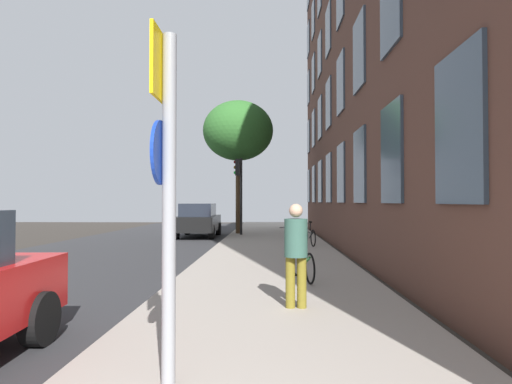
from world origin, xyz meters
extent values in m
plane|color=#332D28|center=(-2.40, 15.00, 0.00)|extent=(41.80, 41.80, 0.00)
cube|color=#2D2D30|center=(-4.50, 15.00, 0.01)|extent=(7.00, 38.00, 0.01)
cube|color=#9E9389|center=(1.10, 15.00, 0.06)|extent=(4.20, 38.00, 0.12)
cube|color=#513328|center=(3.70, 14.50, 8.18)|extent=(0.50, 27.00, 16.36)
cube|color=#384756|center=(3.42, 5.12, 2.69)|extent=(0.06, 1.44, 2.00)
cube|color=#384756|center=(3.42, 8.25, 2.69)|extent=(0.06, 1.44, 2.00)
cube|color=#384756|center=(3.42, 11.38, 2.69)|extent=(0.06, 1.44, 2.00)
cube|color=#384756|center=(3.42, 14.50, 2.69)|extent=(0.06, 1.44, 2.00)
cube|color=#384756|center=(3.42, 17.62, 2.69)|extent=(0.06, 1.44, 2.00)
cube|color=#384756|center=(3.42, 20.75, 2.69)|extent=(0.06, 1.44, 2.00)
cube|color=#384756|center=(3.42, 23.88, 2.69)|extent=(0.06, 1.44, 2.00)
cube|color=#384756|center=(3.42, 27.00, 2.69)|extent=(0.06, 1.44, 2.00)
cube|color=#384756|center=(3.42, 8.25, 5.76)|extent=(0.06, 1.44, 2.00)
cube|color=#384756|center=(3.42, 11.38, 5.76)|extent=(0.06, 1.44, 2.00)
cube|color=#384756|center=(3.42, 14.50, 5.76)|extent=(0.06, 1.44, 2.00)
cube|color=#384756|center=(3.42, 17.62, 5.76)|extent=(0.06, 1.44, 2.00)
cube|color=#384756|center=(3.42, 20.75, 5.76)|extent=(0.06, 1.44, 2.00)
cube|color=#384756|center=(3.42, 23.88, 5.76)|extent=(0.06, 1.44, 2.00)
cube|color=#384756|center=(3.42, 27.00, 5.76)|extent=(0.06, 1.44, 2.00)
cube|color=#384756|center=(3.42, 17.62, 8.83)|extent=(0.06, 1.44, 2.00)
cube|color=#384756|center=(3.42, 20.75, 8.83)|extent=(0.06, 1.44, 2.00)
cube|color=#384756|center=(3.42, 23.88, 8.83)|extent=(0.06, 1.44, 2.00)
cube|color=#384756|center=(3.42, 27.00, 8.83)|extent=(0.06, 1.44, 2.00)
cube|color=#384756|center=(3.42, 23.88, 11.90)|extent=(0.06, 1.44, 2.00)
cube|color=#384756|center=(3.42, 27.00, 11.90)|extent=(0.06, 1.44, 2.00)
cylinder|color=gray|center=(0.13, 3.19, 1.65)|extent=(0.12, 0.12, 3.06)
cube|color=yellow|center=(0.05, 3.19, 2.90)|extent=(0.03, 0.60, 0.60)
cylinder|color=#14339E|center=(0.05, 3.19, 2.15)|extent=(0.03, 0.56, 0.56)
cylinder|color=black|center=(-0.40, 20.85, 1.98)|extent=(0.12, 0.12, 3.72)
cube|color=black|center=(-0.58, 20.85, 3.39)|extent=(0.20, 0.24, 0.80)
sphere|color=#4B0707|center=(-0.69, 20.85, 3.65)|extent=(0.16, 0.16, 0.16)
sphere|color=#523707|center=(-0.69, 20.85, 3.39)|extent=(0.16, 0.16, 0.16)
sphere|color=green|center=(-0.69, 20.85, 3.13)|extent=(0.16, 0.16, 0.16)
cylinder|color=#4C3823|center=(-0.61, 21.72, 2.19)|extent=(0.24, 0.24, 4.13)
ellipsoid|color=#2D6628|center=(-0.61, 21.72, 5.32)|extent=(3.56, 3.56, 3.03)
torus|color=black|center=(1.56, 9.00, 0.43)|extent=(0.17, 0.61, 0.61)
torus|color=black|center=(1.77, 8.01, 0.43)|extent=(0.17, 0.61, 0.61)
cylinder|color=#267233|center=(1.67, 8.51, 0.59)|extent=(0.23, 0.86, 0.04)
cylinder|color=#267233|center=(1.72, 8.26, 0.52)|extent=(0.15, 0.52, 0.28)
cylinder|color=#267233|center=(1.70, 8.36, 0.83)|extent=(0.04, 0.04, 0.28)
cube|color=black|center=(1.70, 8.36, 0.99)|extent=(0.10, 0.24, 0.06)
cylinder|color=#4C4C4C|center=(1.56, 9.00, 0.91)|extent=(0.42, 0.12, 0.03)
torus|color=black|center=(1.49, 12.64, 0.44)|extent=(0.10, 0.65, 0.65)
torus|color=black|center=(1.58, 11.59, 0.44)|extent=(0.10, 0.65, 0.65)
cylinder|color=#99999E|center=(1.54, 12.11, 0.62)|extent=(0.12, 0.89, 0.04)
cylinder|color=#99999E|center=(1.56, 11.85, 0.54)|extent=(0.09, 0.54, 0.29)
cylinder|color=#99999E|center=(1.55, 11.96, 0.87)|extent=(0.04, 0.04, 0.28)
cube|color=black|center=(1.55, 11.96, 1.03)|extent=(0.10, 0.24, 0.06)
cylinder|color=#4C4C4C|center=(1.49, 12.64, 0.95)|extent=(0.42, 0.07, 0.03)
torus|color=black|center=(2.35, 16.21, 0.42)|extent=(0.15, 0.60, 0.60)
torus|color=black|center=(2.54, 15.20, 0.42)|extent=(0.15, 0.60, 0.60)
cylinder|color=black|center=(2.44, 15.71, 0.59)|extent=(0.20, 0.87, 0.04)
cylinder|color=black|center=(2.49, 15.45, 0.51)|extent=(0.14, 0.53, 0.29)
cylinder|color=black|center=(2.47, 15.55, 0.82)|extent=(0.04, 0.04, 0.28)
cube|color=black|center=(2.47, 15.55, 0.98)|extent=(0.10, 0.24, 0.06)
cylinder|color=#4C4C4C|center=(2.35, 16.21, 0.90)|extent=(0.42, 0.11, 0.03)
cylinder|color=olive|center=(1.31, 6.11, 0.50)|extent=(0.14, 0.14, 0.77)
cylinder|color=olive|center=(1.48, 6.11, 0.50)|extent=(0.14, 0.14, 0.77)
cylinder|color=#33594C|center=(1.39, 6.11, 1.17)|extent=(0.43, 0.43, 0.58)
sphere|color=tan|center=(1.39, 6.11, 1.59)|extent=(0.21, 0.21, 0.21)
cylinder|color=black|center=(-1.74, 4.60, 0.33)|extent=(0.22, 0.64, 0.64)
cube|color=black|center=(-2.46, 20.77, 0.68)|extent=(1.86, 4.23, 0.70)
cube|color=#1E232D|center=(-2.46, 20.56, 1.33)|extent=(1.54, 2.38, 0.60)
cylinder|color=black|center=(-3.27, 22.11, 0.33)|extent=(0.22, 0.64, 0.64)
cylinder|color=black|center=(-1.65, 22.11, 0.33)|extent=(0.22, 0.64, 0.64)
cylinder|color=black|center=(-3.27, 19.43, 0.33)|extent=(0.22, 0.64, 0.64)
cylinder|color=black|center=(-1.65, 19.43, 0.33)|extent=(0.22, 0.64, 0.64)
camera|label=1|loc=(1.00, -0.61, 1.72)|focal=31.02mm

